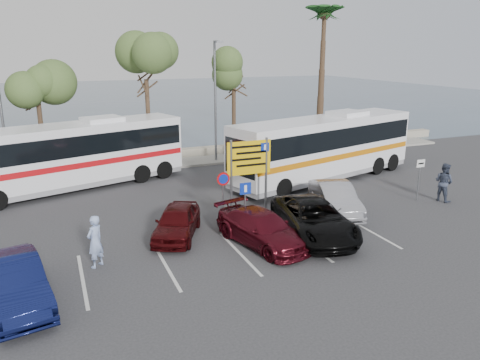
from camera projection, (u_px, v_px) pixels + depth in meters
name	position (u px, v px, depth m)	size (l,w,h in m)	color
ground	(257.00, 239.00, 19.44)	(120.00, 120.00, 0.00)	#302F32
kerb_strip	(173.00, 164.00, 31.89)	(44.00, 2.40, 0.15)	gray
seawall	(166.00, 154.00, 33.61)	(48.00, 0.80, 0.60)	#A09780
sea	(99.00, 99.00, 72.89)	(140.00, 140.00, 0.00)	#3A505D
tree_left	(35.00, 77.00, 27.37)	(3.20, 3.20, 7.20)	#382619
tree_mid	(146.00, 65.00, 29.56)	(3.20, 3.20, 8.00)	#382619
tree_right	(234.00, 71.00, 31.88)	(3.20, 3.20, 7.40)	#382619
palm_tree	(324.00, 16.00, 33.43)	(4.80, 4.80, 11.20)	#382619
street_lamp_left	(0.00, 104.00, 26.59)	(0.45, 1.15, 8.01)	slate
street_lamp_right	(216.00, 96.00, 31.33)	(0.45, 1.15, 8.01)	slate
direction_sign	(249.00, 163.00, 22.00)	(2.20, 0.12, 3.60)	slate
sign_no_stop	(223.00, 189.00, 20.92)	(0.60, 0.08, 2.35)	slate
sign_parking	(245.00, 201.00, 19.67)	(0.50, 0.07, 2.25)	slate
sign_taxi	(419.00, 174.00, 23.96)	(0.50, 0.07, 2.20)	slate
lane_markings	(241.00, 253.00, 18.13)	(12.02, 4.20, 0.01)	silver
coach_bus_left	(73.00, 158.00, 25.93)	(12.72, 6.24, 3.90)	white
coach_bus_right	(324.00, 149.00, 27.84)	(13.02, 6.02, 3.98)	white
car_blue	(14.00, 283.00, 14.24)	(1.59, 4.56, 1.50)	#0E1545
car_maroon	(262.00, 229.00, 18.75)	(1.88, 4.64, 1.35)	#4E0D17
car_red	(177.00, 222.00, 19.50)	(1.59, 3.95, 1.35)	#40090B
suv_black	(314.00, 219.00, 19.62)	(2.50, 5.43, 1.51)	black
car_silver_b	(335.00, 198.00, 22.31)	(1.56, 4.47, 1.47)	#99999E
pedestrian_near	(95.00, 241.00, 16.73)	(0.71, 0.47, 1.95)	#95ABD9
pedestrian_far	(444.00, 182.00, 24.07)	(0.97, 0.76, 2.00)	#373F53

